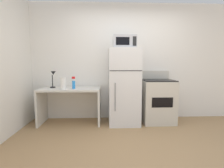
# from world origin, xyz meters

# --- Properties ---
(ground_plane) EXTENTS (12.00, 12.00, 0.00)m
(ground_plane) POSITION_xyz_m (0.00, 0.00, 0.00)
(ground_plane) COLOR #9E7A51
(wall_back_white) EXTENTS (5.00, 0.10, 2.60)m
(wall_back_white) POSITION_xyz_m (0.00, 1.70, 1.30)
(wall_back_white) COLOR white
(wall_back_white) RESTS_ON ground
(desk) EXTENTS (1.25, 0.60, 0.75)m
(desk) POSITION_xyz_m (-1.25, 1.33, 0.53)
(desk) COLOR silver
(desk) RESTS_ON ground
(desk_lamp) EXTENTS (0.14, 0.12, 0.35)m
(desk_lamp) POSITION_xyz_m (-1.62, 1.41, 0.99)
(desk_lamp) COLOR black
(desk_lamp) RESTS_ON desk
(spray_bottle) EXTENTS (0.06, 0.06, 0.25)m
(spray_bottle) POSITION_xyz_m (-1.16, 1.25, 0.85)
(spray_bottle) COLOR #2D8CEA
(spray_bottle) RESTS_ON desk
(paper_towel_roll) EXTENTS (0.11, 0.11, 0.24)m
(paper_towel_roll) POSITION_xyz_m (-1.36, 1.20, 0.87)
(paper_towel_roll) COLOR white
(paper_towel_roll) RESTS_ON desk
(refrigerator) EXTENTS (0.63, 0.68, 1.56)m
(refrigerator) POSITION_xyz_m (-0.12, 1.30, 0.78)
(refrigerator) COLOR white
(refrigerator) RESTS_ON ground
(microwave) EXTENTS (0.46, 0.35, 0.26)m
(microwave) POSITION_xyz_m (-0.12, 1.28, 1.69)
(microwave) COLOR #B7B7BC
(microwave) RESTS_ON refrigerator
(oven_range) EXTENTS (0.66, 0.61, 1.10)m
(oven_range) POSITION_xyz_m (0.62, 1.33, 0.47)
(oven_range) COLOR beige
(oven_range) RESTS_ON ground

